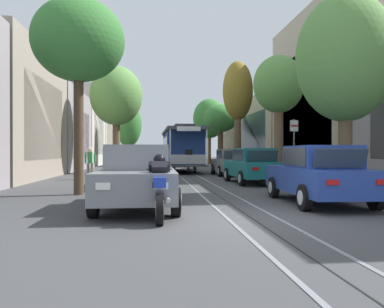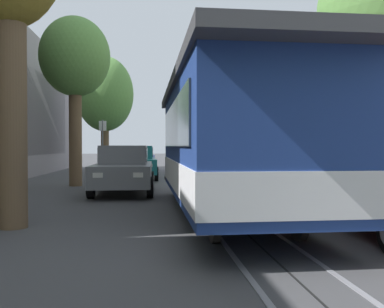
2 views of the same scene
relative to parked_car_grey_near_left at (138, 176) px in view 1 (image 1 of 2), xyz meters
The scene contains 28 objects.
ground_plane 17.93m from the parked_car_grey_near_left, 82.10° to the left, with size 160.00×160.00×0.00m, color #424244.
trolley_track_rails 20.82m from the parked_car_grey_near_left, 83.20° to the left, with size 1.14×57.21×0.01m.
building_facade_left 22.60m from the parked_car_grey_near_left, 109.82° to the left, with size 5.42×48.91×7.75m.
building_facade_right 23.36m from the parked_car_grey_near_left, 57.90° to the left, with size 4.69×48.91×10.66m.
parked_car_grey_near_left is the anchor object (origin of this frame).
parked_car_green_second_left 6.23m from the parked_car_grey_near_left, 91.68° to the left, with size 2.11×4.41×1.58m.
parked_car_beige_mid_left 13.22m from the parked_car_grey_near_left, 90.06° to the left, with size 2.11×4.41×1.58m.
parked_car_red_fourth_left 19.90m from the parked_car_grey_near_left, 90.54° to the left, with size 2.05×4.38×1.58m.
parked_car_grey_fifth_left 26.03m from the parked_car_grey_near_left, 90.22° to the left, with size 2.11×4.41×1.58m.
parked_car_blue_sixth_left 32.75m from the parked_car_grey_near_left, 90.18° to the left, with size 2.04×4.38×1.58m.
parked_car_blue_far_left 39.09m from the parked_car_grey_near_left, 90.09° to the left, with size 2.07×4.39×1.58m.
parked_car_blue_near_right 4.91m from the parked_car_grey_near_left, ahead, with size 2.12×4.41×1.58m.
parked_car_teal_second_right 8.62m from the parked_car_grey_near_left, 55.56° to the left, with size 2.09×4.40×1.58m.
parked_car_grey_mid_right 13.88m from the parked_car_grey_near_left, 68.64° to the left, with size 2.03×4.37×1.58m.
street_tree_kerb_left_near 5.71m from the parked_car_grey_near_left, 122.80° to the left, with size 3.02×2.99×6.46m.
street_tree_kerb_left_second 16.93m from the parked_car_grey_near_left, 97.29° to the left, with size 3.48×3.53×7.18m.
street_tree_kerb_left_mid 29.08m from the parked_car_grey_near_left, 94.11° to the left, with size 2.63×2.65×6.35m.
street_tree_kerb_right_near 8.24m from the parked_car_grey_near_left, 20.98° to the left, with size 3.32×3.02×6.78m.
street_tree_kerb_right_second 13.18m from the parked_car_grey_near_left, 55.35° to the left, with size 2.73×2.58×6.62m.
street_tree_kerb_right_mid 20.42m from the parked_car_grey_near_left, 70.04° to the left, with size 2.28×2.18×8.30m.
street_tree_kerb_right_fourth 27.64m from the parked_car_grey_near_left, 75.54° to the left, with size 3.38×3.62×6.02m.
street_tree_kerb_right_far 36.09m from the parked_car_grey_near_left, 78.64° to the left, with size 3.91×3.48×7.74m.
cable_car_trolley 18.24m from the parked_car_grey_near_left, 82.23° to the left, with size 2.69×9.15×3.28m.
motorcycle_with_rider 1.73m from the parked_car_grey_near_left, 72.79° to the right, with size 0.56×1.99×1.37m.
pedestrian_on_left_pavement 18.98m from the parked_car_grey_near_left, 99.02° to the left, with size 0.55×0.35×1.60m.
pedestrian_on_right_pavement 10.67m from the parked_car_grey_near_left, 105.45° to the left, with size 0.55×0.37×1.65m.
fire_hydrant 7.40m from the parked_car_grey_near_left, 29.33° to the left, with size 0.40×0.22×0.84m.
street_sign_post 9.23m from the parked_car_grey_near_left, 44.72° to the left, with size 0.36×0.07×2.86m.
Camera 1 is at (-2.09, -7.70, 1.41)m, focal length 35.60 mm.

